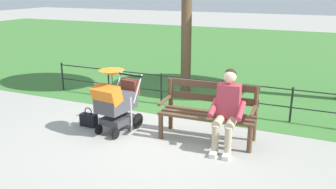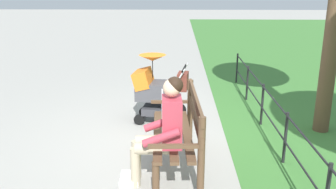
{
  "view_description": "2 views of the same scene",
  "coord_description": "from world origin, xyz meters",
  "px_view_note": "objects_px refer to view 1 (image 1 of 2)",
  "views": [
    {
      "loc": [
        -2.45,
        5.29,
        2.51
      ],
      "look_at": [
        -0.19,
        0.16,
        0.78
      ],
      "focal_mm": 37.62,
      "sensor_mm": 36.0,
      "label": 1
    },
    {
      "loc": [
        -5.04,
        -0.07,
        2.24
      ],
      "look_at": [
        -0.15,
        0.07,
        0.76
      ],
      "focal_mm": 38.99,
      "sensor_mm": 36.0,
      "label": 2
    }
  ],
  "objects_px": {
    "park_bench": "(209,109)",
    "stroller": "(116,100)",
    "person_on_bench": "(227,107)",
    "handbag": "(89,120)"
  },
  "relations": [
    {
      "from": "park_bench",
      "to": "stroller",
      "type": "height_order",
      "value": "stroller"
    },
    {
      "from": "stroller",
      "to": "handbag",
      "type": "height_order",
      "value": "stroller"
    },
    {
      "from": "park_bench",
      "to": "person_on_bench",
      "type": "distance_m",
      "value": 0.46
    },
    {
      "from": "person_on_bench",
      "to": "stroller",
      "type": "xyz_separation_m",
      "value": [
        1.95,
        0.17,
        -0.08
      ]
    },
    {
      "from": "park_bench",
      "to": "person_on_bench",
      "type": "xyz_separation_m",
      "value": [
        -0.37,
        0.22,
        0.15
      ]
    },
    {
      "from": "park_bench",
      "to": "stroller",
      "type": "relative_size",
      "value": 1.41
    },
    {
      "from": "park_bench",
      "to": "stroller",
      "type": "distance_m",
      "value": 1.63
    },
    {
      "from": "park_bench",
      "to": "stroller",
      "type": "xyz_separation_m",
      "value": [
        1.58,
        0.39,
        0.07
      ]
    },
    {
      "from": "person_on_bench",
      "to": "handbag",
      "type": "bearing_deg",
      "value": 3.83
    },
    {
      "from": "person_on_bench",
      "to": "handbag",
      "type": "xyz_separation_m",
      "value": [
        2.56,
        0.17,
        -0.55
      ]
    }
  ]
}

